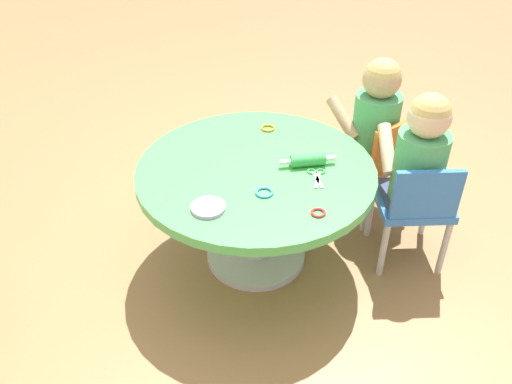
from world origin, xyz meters
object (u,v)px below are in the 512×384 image
Objects in this scene: child_chair_left at (414,204)px; seated_child_right at (376,113)px; craft_scissors at (317,175)px; child_chair_right at (376,159)px; rolling_pin at (308,160)px; craft_table at (256,189)px; seated_child_left at (421,153)px.

seated_child_right reaches higher than child_chair_left.
child_chair_left is 0.46m from craft_scissors.
child_chair_right reaches higher than rolling_pin.
craft_table is at bearing 102.31° from child_chair_right.
seated_child_left is 0.40m from child_chair_right.
rolling_pin is (-0.23, 0.44, -0.03)m from seated_child_right.
seated_child_right is (0.18, -0.64, 0.15)m from craft_table.
child_chair_right is at bearing -2.07° from seated_child_left.
rolling_pin is at bearing 68.09° from child_chair_left.
child_chair_left is at bearing 176.36° from child_chair_right.
craft_scissors is (-0.08, -0.00, -0.02)m from rolling_pin.
rolling_pin is at bearing 73.10° from seated_child_left.
seated_child_left reaches higher than craft_scissors.
child_chair_left is at bearing -111.91° from rolling_pin.
craft_table is 0.25m from rolling_pin.
rolling_pin is 1.62× the size of craft_scissors.
seated_child_left is at bearing 177.93° from child_chair_right.
craft_table is at bearing 70.41° from child_chair_left.
seated_child_right is 3.59× the size of craft_scissors.
child_chair_left is 0.23m from seated_child_left.
rolling_pin is (-0.19, 0.45, 0.20)m from child_chair_right.
seated_child_left reaches higher than craft_table.
child_chair_right is 0.23m from seated_child_right.
craft_scissors is (-0.31, 0.43, -0.05)m from seated_child_right.
craft_table is 0.68m from seated_child_right.
seated_child_right is (0.04, 0.01, 0.23)m from child_chair_right.
child_chair_left is at bearing 163.41° from seated_child_left.
child_chair_left is at bearing -102.14° from craft_scissors.
rolling_pin is at bearing -104.49° from craft_table.
rolling_pin is 0.08m from craft_scissors.
seated_child_right is at bearing -54.10° from craft_scissors.
child_chair_left is (-0.22, -0.63, -0.07)m from craft_table.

